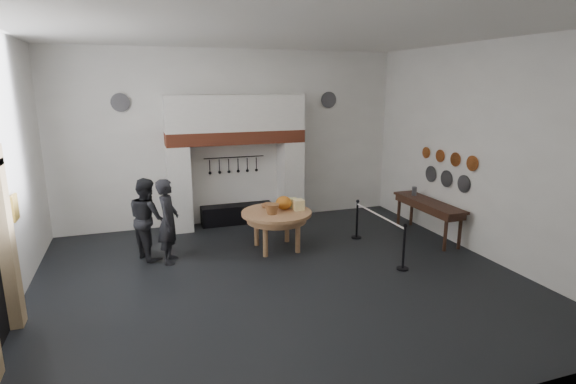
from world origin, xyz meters
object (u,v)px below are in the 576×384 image
object	(u,v)px
visitor_far	(147,218)
visitor_near	(168,221)
work_table	(277,213)
barrier_post_near	(404,248)
iron_range	(237,214)
barrier_post_far	(357,220)
side_table	(428,202)

from	to	relation	value
visitor_far	visitor_near	bearing A→B (deg)	-158.40
work_table	barrier_post_near	size ratio (longest dim) A/B	1.73
barrier_post_near	iron_range	bearing A→B (deg)	120.87
work_table	visitor_near	size ratio (longest dim) A/B	0.88
visitor_near	visitor_far	size ratio (longest dim) A/B	1.02
visitor_near	barrier_post_far	world-z (taller)	visitor_near
side_table	barrier_post_near	xyz separation A→B (m)	(-1.64, -1.52, -0.42)
visitor_far	barrier_post_near	size ratio (longest dim) A/B	1.93
visitor_far	barrier_post_far	distance (m)	4.81
work_table	visitor_near	xyz separation A→B (m)	(-2.33, 0.01, 0.05)
work_table	visitor_far	xyz separation A→B (m)	(-2.73, 0.41, 0.03)
work_table	side_table	xyz separation A→B (m)	(3.69, -0.41, 0.03)
work_table	visitor_far	world-z (taller)	visitor_far
work_table	barrier_post_near	world-z (taller)	barrier_post_near
work_table	side_table	world-z (taller)	side_table
side_table	visitor_near	bearing A→B (deg)	176.02
visitor_far	barrier_post_near	world-z (taller)	visitor_far
side_table	barrier_post_far	size ratio (longest dim) A/B	2.44
side_table	barrier_post_near	world-z (taller)	same
visitor_near	side_table	world-z (taller)	visitor_near
side_table	barrier_post_near	distance (m)	2.28
visitor_near	barrier_post_near	xyz separation A→B (m)	(4.38, -1.94, -0.44)
work_table	barrier_post_far	size ratio (longest dim) A/B	1.73
visitor_near	barrier_post_near	bearing A→B (deg)	-100.44
iron_range	side_table	size ratio (longest dim) A/B	0.86
iron_range	side_table	bearing A→B (deg)	-32.30
iron_range	work_table	bearing A→B (deg)	-79.22
side_table	work_table	bearing A→B (deg)	173.61
barrier_post_far	iron_range	bearing A→B (deg)	139.32
barrier_post_near	barrier_post_far	world-z (taller)	same
visitor_near	barrier_post_far	size ratio (longest dim) A/B	1.97
side_table	barrier_post_near	size ratio (longest dim) A/B	2.44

